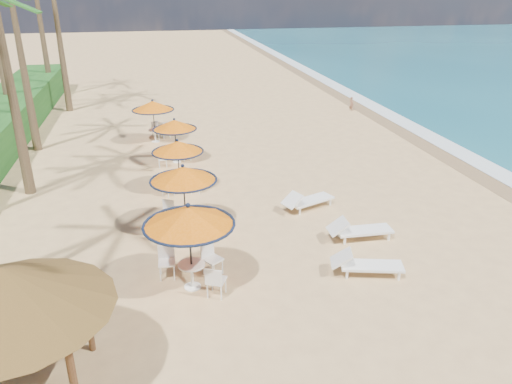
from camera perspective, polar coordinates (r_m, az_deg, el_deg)
ground at (r=15.33m, az=11.05°, el=-8.28°), size 160.00×160.00×0.00m
foam_strip at (r=27.64m, az=21.13°, el=4.86°), size 1.20×140.00×0.04m
wetsand_band at (r=27.16m, az=19.52°, el=4.79°), size 1.40×140.00×0.02m
station_0 at (r=13.31m, az=-7.52°, el=-3.88°), size 2.46×2.46×2.57m
station_1 at (r=16.64m, az=-8.57°, el=1.35°), size 2.25×2.25×2.35m
station_2 at (r=19.98m, az=-8.90°, el=4.57°), size 2.07×2.07×2.16m
station_3 at (r=23.32m, az=-9.30°, el=7.13°), size 2.03×2.03×2.12m
station_4 at (r=26.82m, az=-11.57°, el=9.13°), size 2.18×2.28×2.27m
lounger_near at (r=14.81m, az=12.28°, el=-8.02°), size 2.17×1.16×0.74m
lounger_mid at (r=16.69m, az=11.56°, el=-4.20°), size 2.16×0.73×0.77m
lounger_far at (r=18.61m, az=5.79°, el=-0.93°), size 2.18×1.39×0.75m
palapa at (r=10.53m, az=-26.63°, el=-10.03°), size 3.95×3.95×3.02m
person at (r=33.71m, az=10.85°, el=9.90°), size 0.34×0.41×0.98m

